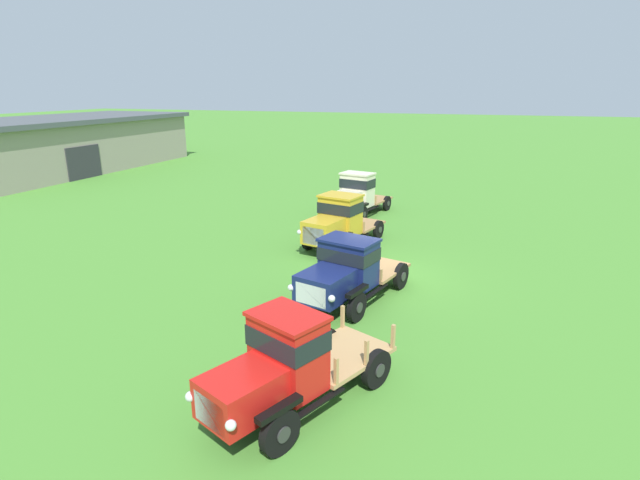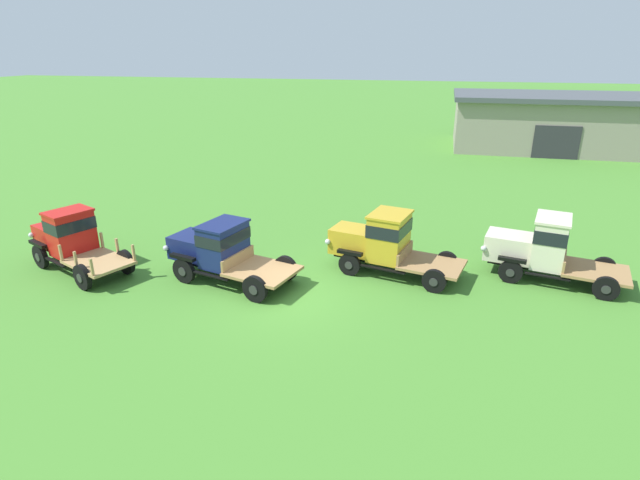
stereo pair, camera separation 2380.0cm
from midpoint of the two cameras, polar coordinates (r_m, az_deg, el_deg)
The scene contains 6 objects.
ground_plane at distance 12.70m, azimuth -31.59°, elevation -19.81°, with size 240.00×240.00×0.00m, color #47842D.
farm_shed at distance 44.76m, azimuth -41.33°, elevation 6.47°, with size 21.15×9.57×4.27m.
vintage_truck_foreground_near at distance 11.10m, azimuth -75.24°, elevation -29.63°, with size 4.96×3.29×2.22m.
vintage_truck_second_in_line at distance 11.69m, azimuth -45.13°, elevation -19.47°, with size 5.09×2.98×2.09m.
vintage_truck_midrow_center at distance 15.59m, azimuth -30.57°, elevation -7.87°, with size 5.12×2.78×2.25m.
vintage_truck_far_side at distance 19.68m, azimuth -20.07°, elevation -1.63°, with size 5.00×2.76×2.29m.
Camera 1 is at (-16.52, -3.30, 6.53)m, focal length 28.00 mm.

